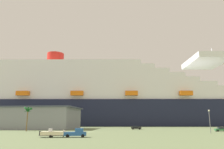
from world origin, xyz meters
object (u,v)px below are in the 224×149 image
cruise_ship (105,101)px  street_lamp (209,118)px  pickup_truck (76,133)px  parked_car_green_wagon (221,129)px  parked_car_black_coupe (136,128)px  palm_tree (28,111)px  small_boat_on_trailer (55,133)px

cruise_ship → street_lamp: size_ratio=39.36×
cruise_ship → pickup_truck: cruise_ship is taller
parked_car_green_wagon → parked_car_black_coupe: bearing=155.0°
palm_tree → street_lamp: bearing=-6.9°
pickup_truck → street_lamp: size_ratio=0.78×
pickup_truck → small_boat_on_trailer: bearing=-171.1°
small_boat_on_trailer → parked_car_green_wagon: bearing=30.3°
street_lamp → parked_car_black_coupe: 34.34m
pickup_truck → parked_car_green_wagon: pickup_truck is taller
street_lamp → small_boat_on_trailer: bearing=-156.0°
street_lamp → parked_car_black_coupe: size_ratio=1.63×
pickup_truck → palm_tree: bearing=133.3°
cruise_ship → parked_car_black_coupe: (20.16, -56.52, -16.72)m
cruise_ship → palm_tree: size_ratio=32.03×
palm_tree → parked_car_green_wagon: 73.47m
cruise_ship → small_boat_on_trailer: cruise_ship is taller
small_boat_on_trailer → parked_car_green_wagon: size_ratio=1.79×
small_boat_on_trailer → parked_car_green_wagon: 60.90m
palm_tree → parked_car_green_wagon: bearing=2.2°
street_lamp → palm_tree: bearing=173.1°
parked_car_black_coupe → parked_car_green_wagon: bearing=-25.0°
cruise_ship → palm_tree: 77.60m
small_boat_on_trailer → palm_tree: size_ratio=0.85×
pickup_truck → parked_car_black_coupe: (16.73, 44.28, -0.21)m
cruise_ship → parked_car_black_coupe: 62.29m
pickup_truck → cruise_ship: bearing=91.9°
pickup_truck → palm_tree: size_ratio=0.63×
palm_tree → cruise_ship: bearing=73.3°
palm_tree → parked_car_green_wagon: (73.12, 2.81, -6.70)m
small_boat_on_trailer → palm_tree: palm_tree is taller
cruise_ship → street_lamp: 93.22m
cruise_ship → pickup_truck: (3.43, -100.80, -16.51)m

